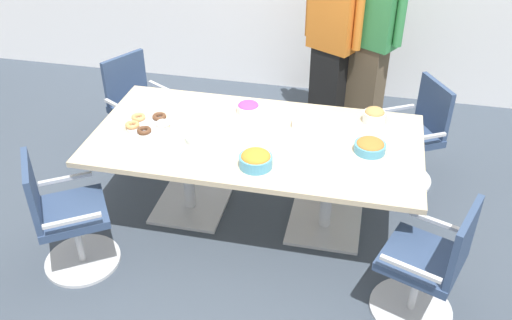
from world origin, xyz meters
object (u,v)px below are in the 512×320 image
Objects in this scene: snack_bowl_cookies at (374,115)px; napkin_pile at (307,118)px; office_chair_1 at (412,139)px; person_standing_0 at (332,41)px; snack_bowl_chips_orange at (256,159)px; conference_table at (256,152)px; office_chair_3 at (65,220)px; snack_bowl_candy_mix at (248,107)px; plate_stack at (199,138)px; donut_platter at (148,123)px; office_chair_0 at (428,268)px; snack_bowl_pretzels at (370,146)px; office_chair_2 at (139,112)px; person_standing_1 at (372,36)px.

napkin_pile is at bearing -164.78° from snack_bowl_cookies.
office_chair_1 is 0.53× the size of person_standing_0.
snack_bowl_chips_orange is (-0.29, -1.97, -0.09)m from person_standing_0.
office_chair_3 reaches higher than conference_table.
conference_table is at bearing 104.94° from person_standing_0.
snack_bowl_candy_mix is 0.89× the size of plate_stack.
donut_platter is at bearing -179.27° from conference_table.
office_chair_0 reaches higher than donut_platter.
office_chair_0 reaches higher than conference_table.
donut_platter is 1.20m from napkin_pile.
conference_table is 2.64× the size of office_chair_1.
snack_bowl_cookies is at bearing 88.85° from snack_bowl_pretzels.
office_chair_2 reaches higher than napkin_pile.
conference_table is 7.21× the size of donut_platter.
donut_platter is at bearing 82.47° from office_chair_1.
office_chair_3 reaches higher than donut_platter.
conference_table is at bearing -68.68° from snack_bowl_candy_mix.
plate_stack is (-0.39, -0.12, 0.14)m from conference_table.
conference_table is 0.85m from donut_platter.
office_chair_0 is 2.73× the size of donut_platter.
donut_platter is (0.42, -0.75, 0.36)m from office_chair_2.
office_chair_2 reaches higher than snack_bowl_pretzels.
napkin_pile is (-0.04, -1.32, -0.10)m from person_standing_0.
snack_bowl_pretzels is at bearing -91.15° from snack_bowl_cookies.
conference_table is 2.64× the size of office_chair_2.
snack_bowl_chips_orange is 1.33× the size of snack_bowl_cookies.
snack_bowl_pretzels is at bearing 52.02° from office_chair_0.
conference_table is 1.47m from office_chair_0.
napkin_pile is (1.16, 0.29, 0.03)m from donut_platter.
office_chair_1 is 2.73× the size of donut_platter.
office_chair_2 is at bearing 149.40° from conference_table.
office_chair_1 is 4.87× the size of snack_bowl_candy_mix.
person_standing_0 is at bearing 114.17° from office_chair_3.
plate_stack is (0.86, -0.86, 0.36)m from office_chair_2.
plate_stack is (-1.56, -0.92, 0.36)m from office_chair_1.
snack_bowl_pretzels is at bearing 127.09° from office_chair_1.
person_standing_1 is 1.63m from snack_bowl_pretzels.
office_chair_1 is at bearing 18.15° from snack_bowl_candy_mix.
person_standing_1 is at bearing -152.02° from person_standing_0.
office_chair_3 is at bearing 81.31° from person_standing_1.
person_standing_0 is (1.63, 0.86, 0.49)m from office_chair_2.
napkin_pile is (0.72, 0.40, 0.03)m from plate_stack.
snack_bowl_cookies is (-0.43, 1.15, 0.40)m from office_chair_0.
office_chair_1 is at bearing 46.67° from snack_bowl_chips_orange.
snack_bowl_candy_mix is (-0.22, 0.73, -0.02)m from snack_bowl_chips_orange.
person_standing_0 reaches higher than office_chair_0.
conference_table is 10.55× the size of snack_bowl_chips_orange.
office_chair_0 is 2.55m from person_standing_0.
person_standing_1 is 1.53m from snack_bowl_candy_mix.
office_chair_2 reaches higher than snack_bowl_cookies.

